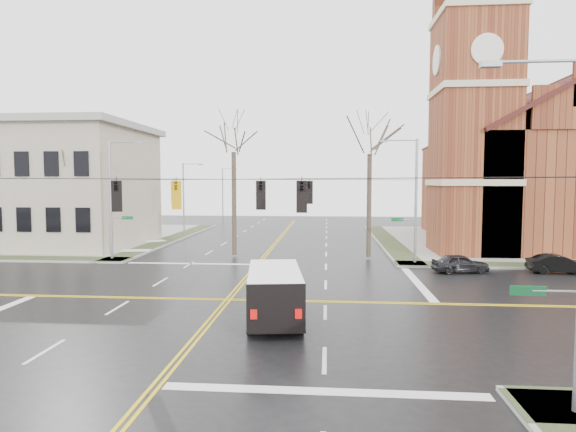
# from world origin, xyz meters

# --- Properties ---
(ground) EXTENTS (120.00, 120.00, 0.00)m
(ground) POSITION_xyz_m (0.00, 0.00, 0.00)
(ground) COLOR black
(ground) RESTS_ON ground
(sidewalks) EXTENTS (80.00, 80.00, 0.17)m
(sidewalks) POSITION_xyz_m (0.00, 0.00, 0.08)
(sidewalks) COLOR gray
(sidewalks) RESTS_ON ground
(road_markings) EXTENTS (100.00, 100.00, 0.01)m
(road_markings) POSITION_xyz_m (0.00, 0.00, 0.01)
(road_markings) COLOR gold
(road_markings) RESTS_ON ground
(church) EXTENTS (24.28, 27.48, 27.50)m
(church) POSITION_xyz_m (24.76, 24.78, 8.43)
(church) COLOR maroon
(church) RESTS_ON ground
(civic_building_a) EXTENTS (18.00, 14.00, 11.00)m
(civic_building_a) POSITION_xyz_m (-22.00, 20.00, 5.50)
(civic_building_a) COLOR #9F957E
(civic_building_a) RESTS_ON ground
(signal_pole_ne) EXTENTS (2.75, 0.22, 9.00)m
(signal_pole_ne) POSITION_xyz_m (11.32, 11.50, 4.95)
(signal_pole_ne) COLOR gray
(signal_pole_ne) RESTS_ON ground
(signal_pole_nw) EXTENTS (2.75, 0.22, 9.00)m
(signal_pole_nw) POSITION_xyz_m (-11.32, 11.50, 4.95)
(signal_pole_nw) COLOR gray
(signal_pole_nw) RESTS_ON ground
(span_wires) EXTENTS (23.02, 23.02, 0.03)m
(span_wires) POSITION_xyz_m (0.00, 0.00, 6.20)
(span_wires) COLOR black
(span_wires) RESTS_ON ground
(traffic_signals) EXTENTS (8.21, 8.26, 1.30)m
(traffic_signals) POSITION_xyz_m (-0.00, -0.67, 5.45)
(traffic_signals) COLOR black
(traffic_signals) RESTS_ON ground
(streetlight_north_a) EXTENTS (2.30, 0.20, 8.00)m
(streetlight_north_a) POSITION_xyz_m (-10.65, 28.00, 4.47)
(streetlight_north_a) COLOR gray
(streetlight_north_a) RESTS_ON ground
(streetlight_north_b) EXTENTS (2.30, 0.20, 8.00)m
(streetlight_north_b) POSITION_xyz_m (-10.65, 48.00, 4.47)
(streetlight_north_b) COLOR gray
(streetlight_north_b) RESTS_ON ground
(cargo_van) EXTENTS (3.01, 6.09, 2.22)m
(cargo_van) POSITION_xyz_m (2.75, -3.18, 1.31)
(cargo_van) COLOR white
(cargo_van) RESTS_ON ground
(parked_car_a) EXTENTS (3.85, 1.97, 1.25)m
(parked_car_a) POSITION_xyz_m (13.95, 8.54, 0.63)
(parked_car_a) COLOR black
(parked_car_a) RESTS_ON ground
(parked_car_b) EXTENTS (3.84, 1.44, 1.25)m
(parked_car_b) POSITION_xyz_m (20.36, 8.85, 0.63)
(parked_car_b) COLOR black
(parked_car_b) RESTS_ON ground
(tree_nw_far) EXTENTS (4.00, 4.00, 11.24)m
(tree_nw_far) POSITION_xyz_m (-15.18, 14.26, 8.14)
(tree_nw_far) COLOR #342B21
(tree_nw_far) RESTS_ON ground
(tree_nw_near) EXTENTS (4.00, 4.00, 12.42)m
(tree_nw_near) POSITION_xyz_m (-2.40, 14.05, 8.98)
(tree_nw_near) COLOR #342B21
(tree_nw_near) RESTS_ON ground
(tree_ne) EXTENTS (4.00, 4.00, 12.11)m
(tree_ne) POSITION_xyz_m (8.33, 13.84, 8.76)
(tree_ne) COLOR #342B21
(tree_ne) RESTS_ON ground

